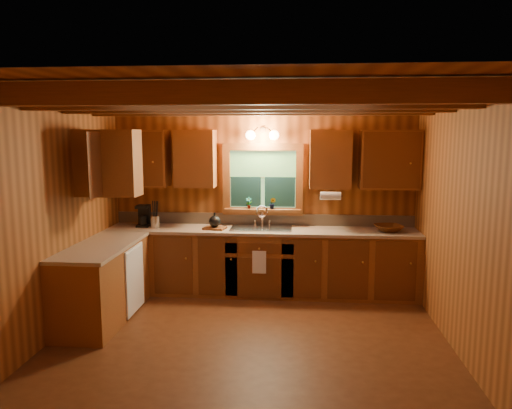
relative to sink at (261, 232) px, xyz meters
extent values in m
plane|color=#532B14|center=(0.00, -1.60, -0.86)|extent=(4.20, 4.20, 0.00)
plane|color=brown|center=(0.00, -1.60, 1.74)|extent=(4.20, 4.20, 0.00)
plane|color=brown|center=(0.00, 0.30, 0.44)|extent=(4.20, 0.00, 4.20)
plane|color=brown|center=(0.00, -3.50, 0.44)|extent=(4.20, 0.00, 4.20)
plane|color=brown|center=(-2.10, -1.60, 0.44)|extent=(0.00, 3.80, 3.80)
plane|color=brown|center=(2.10, -1.60, 0.44)|extent=(0.00, 3.80, 3.80)
cube|color=brown|center=(0.00, -2.80, 1.63)|extent=(4.20, 0.14, 0.18)
cube|color=brown|center=(0.00, -2.00, 1.63)|extent=(4.20, 0.14, 0.18)
cube|color=brown|center=(0.00, -1.20, 1.63)|extent=(4.20, 0.14, 0.18)
cube|color=brown|center=(0.00, -0.40, 1.63)|extent=(4.20, 0.14, 0.18)
cube|color=brown|center=(0.00, -0.01, -0.43)|extent=(4.20, 0.62, 0.86)
cube|color=brown|center=(-1.79, -1.12, -0.43)|extent=(0.62, 1.60, 0.86)
cube|color=tan|center=(0.00, -0.01, 0.02)|extent=(4.20, 0.66, 0.04)
cube|color=tan|center=(-1.78, -1.12, 0.02)|extent=(0.64, 1.60, 0.04)
cube|color=#9B8268|center=(0.00, 0.28, 0.12)|extent=(4.20, 0.02, 0.16)
cube|color=white|center=(-1.47, -0.92, -0.43)|extent=(0.02, 0.60, 0.80)
cube|color=brown|center=(-1.70, 0.13, 0.98)|extent=(0.78, 0.34, 0.78)
cube|color=brown|center=(-0.92, 0.13, 0.98)|extent=(0.55, 0.34, 0.78)
cube|color=brown|center=(0.92, 0.13, 0.98)|extent=(0.55, 0.34, 0.78)
cube|color=brown|center=(1.70, 0.13, 0.98)|extent=(0.78, 0.34, 0.78)
cube|color=brown|center=(-1.93, -0.92, 0.98)|extent=(0.34, 1.10, 0.78)
cube|color=brown|center=(0.00, 0.26, 1.14)|extent=(1.12, 0.08, 0.10)
cube|color=brown|center=(0.00, 0.26, 0.24)|extent=(1.12, 0.08, 0.10)
cube|color=brown|center=(-0.51, 0.26, 0.69)|extent=(0.10, 0.08, 0.80)
cube|color=brown|center=(0.51, 0.26, 0.69)|extent=(0.10, 0.08, 0.80)
cube|color=#407C35|center=(0.00, 0.29, 0.69)|extent=(0.92, 0.01, 0.80)
cube|color=#102E2F|center=(-0.24, 0.27, 0.52)|extent=(0.42, 0.02, 0.42)
cube|color=#102E2F|center=(0.24, 0.27, 0.52)|extent=(0.42, 0.02, 0.42)
cylinder|color=black|center=(0.00, 0.27, 0.71)|extent=(0.92, 0.01, 0.01)
cube|color=brown|center=(0.00, 0.22, 0.26)|extent=(1.06, 0.14, 0.04)
cylinder|color=black|center=(0.00, 0.26, 1.37)|extent=(0.08, 0.03, 0.08)
cylinder|color=black|center=(-0.10, 0.20, 1.37)|extent=(0.09, 0.17, 0.08)
cylinder|color=black|center=(0.10, 0.20, 1.37)|extent=(0.09, 0.17, 0.08)
sphere|color=#FFE0A5|center=(-0.16, 0.14, 1.30)|extent=(0.13, 0.13, 0.13)
sphere|color=#FFE0A5|center=(0.16, 0.14, 1.30)|extent=(0.13, 0.13, 0.13)
cylinder|color=white|center=(0.92, -0.07, 0.51)|extent=(0.27, 0.11, 0.11)
cube|color=white|center=(0.00, -0.34, -0.34)|extent=(0.18, 0.01, 0.30)
cube|color=silver|center=(0.00, 0.00, 0.05)|extent=(0.82, 0.48, 0.02)
cube|color=#262628|center=(-0.19, 0.00, -0.02)|extent=(0.34, 0.40, 0.14)
cube|color=#262628|center=(0.19, 0.00, -0.02)|extent=(0.34, 0.40, 0.14)
cylinder|color=silver|center=(0.00, 0.18, 0.15)|extent=(0.04, 0.04, 0.22)
torus|color=silver|center=(0.00, 0.12, 0.26)|extent=(0.16, 0.02, 0.16)
cube|color=black|center=(-1.65, 0.02, 0.06)|extent=(0.17, 0.20, 0.03)
cube|color=black|center=(-1.65, 0.09, 0.20)|extent=(0.17, 0.07, 0.28)
cube|color=black|center=(-1.65, 0.00, 0.32)|extent=(0.17, 0.19, 0.04)
cylinder|color=black|center=(-1.65, -0.01, 0.14)|extent=(0.10, 0.10, 0.12)
cylinder|color=silver|center=(-1.46, -0.05, 0.13)|extent=(0.13, 0.13, 0.16)
cylinder|color=black|center=(-1.48, -0.06, 0.30)|extent=(0.03, 0.04, 0.24)
cylinder|color=black|center=(-1.46, -0.05, 0.30)|extent=(0.01, 0.01, 0.24)
cylinder|color=black|center=(-1.44, -0.04, 0.30)|extent=(0.03, 0.04, 0.24)
cylinder|color=black|center=(-1.43, -0.03, 0.30)|extent=(0.05, 0.06, 0.24)
cube|color=#582C13|center=(-0.63, -0.09, 0.06)|extent=(0.32, 0.26, 0.03)
sphere|color=black|center=(-0.63, -0.09, 0.15)|extent=(0.16, 0.16, 0.16)
cylinder|color=black|center=(-0.63, -0.09, 0.25)|extent=(0.03, 0.03, 0.04)
imported|color=#48230C|center=(1.69, -0.04, 0.09)|extent=(0.44, 0.44, 0.09)
imported|color=#582C13|center=(-0.19, 0.21, 0.37)|extent=(0.09, 0.06, 0.17)
imported|color=#582C13|center=(0.14, 0.20, 0.37)|extent=(0.11, 0.10, 0.16)
camera|label=1|loc=(0.51, -6.52, 1.34)|focal=34.34mm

